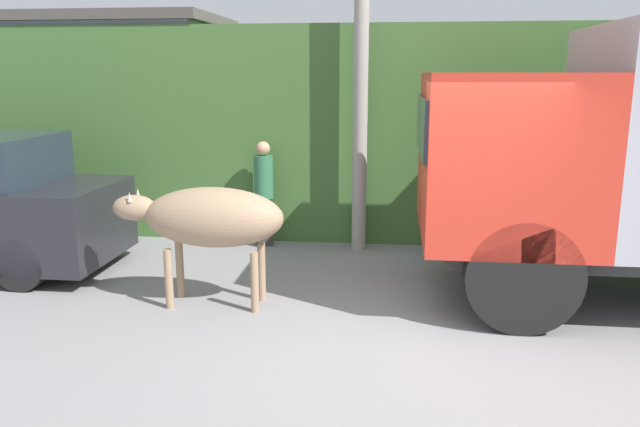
# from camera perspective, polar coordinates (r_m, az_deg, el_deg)

# --- Properties ---
(ground_plane) EXTENTS (60.00, 60.00, 0.00)m
(ground_plane) POSITION_cam_1_polar(r_m,az_deg,el_deg) (6.26, 9.81, -11.83)
(ground_plane) COLOR gray
(hillside_embankment) EXTENTS (32.00, 6.68, 3.29)m
(hillside_embankment) POSITION_cam_1_polar(r_m,az_deg,el_deg) (12.71, 8.55, 8.37)
(hillside_embankment) COLOR #426B33
(hillside_embankment) RESTS_ON ground_plane
(building_backdrop) EXTENTS (5.08, 2.70, 3.53)m
(building_backdrop) POSITION_cam_1_polar(r_m,az_deg,el_deg) (12.00, -20.84, 8.08)
(building_backdrop) COLOR #99ADB7
(building_backdrop) RESTS_ON ground_plane
(brown_cow) EXTENTS (1.95, 0.67, 1.36)m
(brown_cow) POSITION_cam_1_polar(r_m,az_deg,el_deg) (7.03, -10.08, -0.44)
(brown_cow) COLOR #9E7F60
(brown_cow) RESTS_ON ground_plane
(pedestrian_on_hill) EXTENTS (0.37, 0.37, 1.59)m
(pedestrian_on_hill) POSITION_cam_1_polar(r_m,az_deg,el_deg) (9.40, -5.16, 2.31)
(pedestrian_on_hill) COLOR #38332D
(pedestrian_on_hill) RESTS_ON ground_plane
(utility_pole) EXTENTS (0.90, 0.21, 5.91)m
(utility_pole) POSITION_cam_1_polar(r_m,az_deg,el_deg) (9.06, 3.80, 15.85)
(utility_pole) COLOR #9E998E
(utility_pole) RESTS_ON ground_plane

